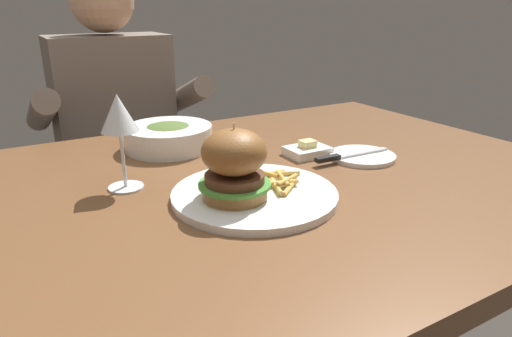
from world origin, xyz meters
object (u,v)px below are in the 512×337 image
wine_glass (119,118)px  diner_person (120,163)px  burger_sandwich (234,164)px  soup_bowl (169,136)px  butter_dish (307,150)px  bread_plate (362,156)px  table_knife (346,156)px  main_plate (255,195)px

wine_glass → diner_person: bearing=77.7°
burger_sandwich → soup_bowl: size_ratio=0.64×
burger_sandwich → diner_person: bearing=89.7°
wine_glass → butter_dish: (0.42, -0.01, -0.13)m
bread_plate → table_knife: 0.05m
burger_sandwich → butter_dish: bearing=30.2°
table_knife → soup_bowl: (-0.30, 0.29, 0.02)m
wine_glass → soup_bowl: wine_glass is taller
main_plate → wine_glass: 0.28m
butter_dish → diner_person: (-0.27, 0.69, -0.19)m
wine_glass → soup_bowl: (0.16, 0.20, -0.11)m
table_knife → soup_bowl: 0.42m
wine_glass → soup_bowl: 0.28m
butter_dish → soup_bowl: bearing=140.3°
main_plate → diner_person: (-0.04, 0.84, -0.18)m
main_plate → burger_sandwich: bearing=-170.2°
bread_plate → soup_bowl: soup_bowl is taller
burger_sandwich → diner_person: 0.88m
main_plate → bread_plate: main_plate is taller
bread_plate → table_knife: (-0.05, 0.00, 0.01)m
main_plate → burger_sandwich: size_ratio=2.24×
diner_person → burger_sandwich: bearing=-90.3°
bread_plate → diner_person: bearing=115.4°
main_plate → butter_dish: size_ratio=3.09×
main_plate → butter_dish: (0.23, 0.15, 0.00)m
wine_glass → diner_person: diner_person is taller
burger_sandwich → butter_dish: burger_sandwich is taller
burger_sandwich → diner_person: (0.00, 0.85, -0.25)m
soup_bowl → main_plate: bearing=-85.7°
burger_sandwich → wine_glass: size_ratio=0.74×
wine_glass → butter_dish: bearing=-1.9°
wine_glass → bread_plate: bearing=-10.4°
soup_bowl → butter_dish: bearing=-39.7°
bread_plate → diner_person: 0.87m
bread_plate → butter_dish: 0.13m
main_plate → wine_glass: wine_glass is taller
wine_glass → table_knife: 0.49m
main_plate → bread_plate: bearing=12.4°
main_plate → soup_bowl: size_ratio=1.43×
burger_sandwich → soup_bowl: (0.02, 0.37, -0.04)m
table_knife → wine_glass: bearing=168.7°
burger_sandwich → wine_glass: bearing=129.4°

